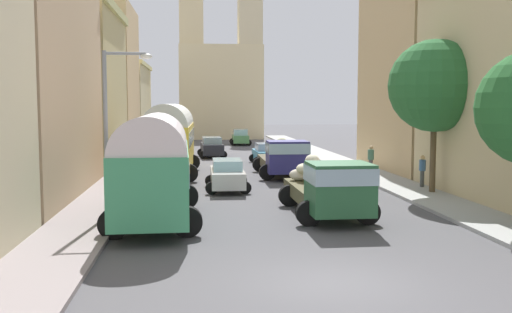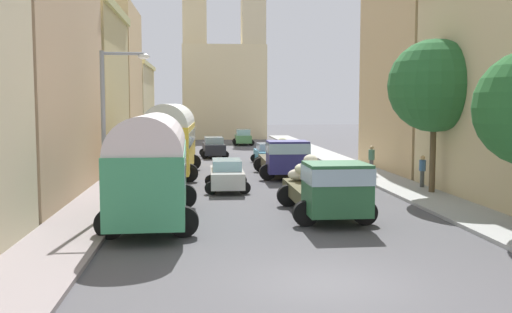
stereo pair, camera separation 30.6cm
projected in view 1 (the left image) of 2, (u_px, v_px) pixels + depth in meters
ground_plane at (242, 165)px, 40.62m from camera, size 154.00×154.00×0.00m
sidewalk_left at (137, 165)px, 39.85m from camera, size 2.50×70.00×0.14m
sidewalk_right at (343, 163)px, 41.38m from camera, size 2.50×70.00×0.14m
building_left_1 at (25, 59)px, 25.88m from camera, size 5.02×13.32×12.53m
building_left_2 at (82, 87)px, 39.13m from camera, size 5.14×11.40×10.80m
building_left_3 at (99, 80)px, 50.33m from camera, size 5.97×10.29×12.63m
building_left_4 at (127, 103)px, 63.26m from camera, size 4.52×13.66×8.63m
building_right_2 at (424, 68)px, 36.76m from camera, size 5.60×10.73×13.08m
distant_church at (221, 82)px, 71.61m from camera, size 10.21×7.01×19.67m
parked_bus_0 at (154, 163)px, 20.97m from camera, size 3.42×8.41×3.93m
parked_bus_1 at (170, 136)px, 34.45m from camera, size 3.54×9.58×4.29m
cargo_truck_0 at (329, 186)px, 21.71m from camera, size 3.06×6.69×2.24m
cargo_truck_1 at (284, 157)px, 33.80m from camera, size 3.18×6.87×2.29m
car_0 at (267, 153)px, 41.51m from camera, size 2.34×3.77×1.48m
car_1 at (240, 137)px, 60.52m from camera, size 2.26×4.08×1.62m
car_2 at (227, 175)px, 28.85m from camera, size 2.23×4.35×1.53m
car_3 at (212, 147)px, 46.59m from camera, size 2.34×4.08×1.62m
pedestrian_0 at (371, 159)px, 34.17m from camera, size 0.46×0.46×1.83m
pedestrian_3 at (422, 170)px, 28.98m from camera, size 0.33×0.33×1.73m
streetlamp_near at (113, 119)px, 21.09m from camera, size 1.80×0.28×6.21m
roadside_tree_1 at (435, 86)px, 26.99m from camera, size 4.33×4.33×7.30m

